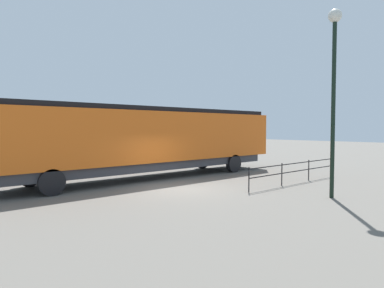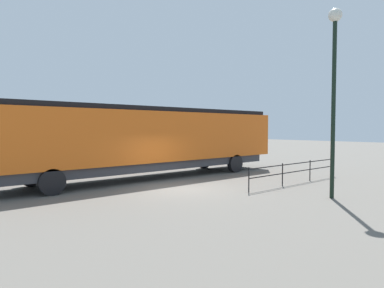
# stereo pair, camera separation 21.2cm
# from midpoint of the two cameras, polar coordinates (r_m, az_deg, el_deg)

# --- Properties ---
(ground_plane) EXTENTS (120.00, 120.00, 0.00)m
(ground_plane) POSITION_cam_midpoint_polar(r_m,az_deg,el_deg) (15.55, -2.29, -7.51)
(ground_plane) COLOR #666059
(locomotive) EXTENTS (3.15, 17.38, 3.85)m
(locomotive) POSITION_cam_midpoint_polar(r_m,az_deg,el_deg) (19.03, -6.61, 0.95)
(locomotive) COLOR orange
(locomotive) RESTS_ON ground_plane
(lamp_post) EXTENTS (0.51, 0.51, 7.33)m
(lamp_post) POSITION_cam_midpoint_polar(r_m,az_deg,el_deg) (14.59, 22.21, 11.47)
(lamp_post) COLOR black
(lamp_post) RESTS_ON ground_plane
(platform_fence) EXTENTS (0.05, 7.46, 1.08)m
(platform_fence) POSITION_cam_midpoint_polar(r_m,az_deg,el_deg) (17.85, 16.62, -3.98)
(platform_fence) COLOR black
(platform_fence) RESTS_ON ground_plane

